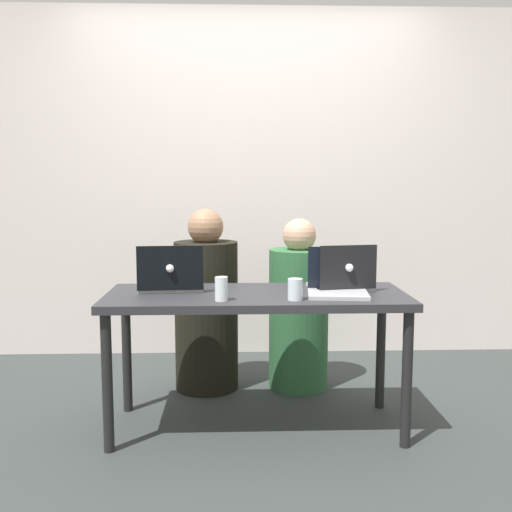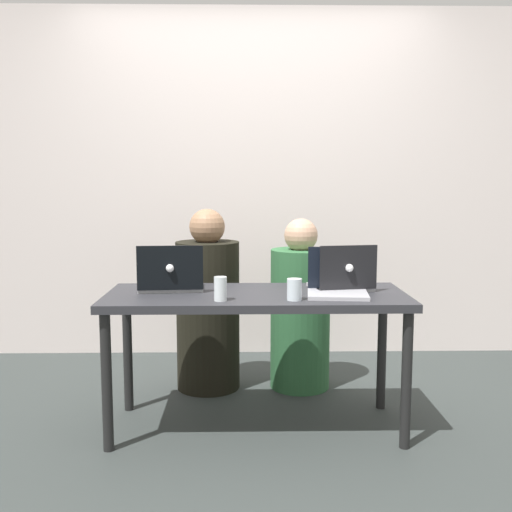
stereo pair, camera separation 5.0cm
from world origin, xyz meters
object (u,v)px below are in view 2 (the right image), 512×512
person_on_left (208,309)px  water_glass_right (294,291)px  laptop_front_right (337,285)px  water_glass_left (220,290)px  laptop_back_right (343,280)px  person_on_right (300,313)px  laptop_back_left (171,280)px

person_on_left → water_glass_right: bearing=104.5°
person_on_left → laptop_front_right: 0.99m
laptop_front_right → water_glass_right: bearing=-143.8°
water_glass_left → water_glass_right: size_ratio=1.11×
laptop_front_right → laptop_back_right: bearing=74.9°
water_glass_left → water_glass_right: 0.35m
laptop_back_right → person_on_left: bearing=-45.9°
person_on_left → water_glass_left: 0.85m
laptop_back_right → laptop_front_right: (-0.05, -0.12, -0.00)m
person_on_right → laptop_back_right: size_ratio=3.12×
person_on_left → laptop_back_left: person_on_left is taller
water_glass_right → laptop_back_left: bearing=156.7°
person_on_left → laptop_back_right: size_ratio=3.29×
laptop_back_right → laptop_front_right: size_ratio=1.06×
laptop_back_left → laptop_front_right: 0.84m
laptop_front_right → water_glass_left: laptop_front_right is taller
person_on_left → water_glass_left: size_ratio=9.62×
laptop_back_left → laptop_back_right: size_ratio=1.04×
person_on_right → laptop_back_right: (0.17, -0.54, 0.29)m
person_on_left → laptop_back_left: size_ratio=3.17×
water_glass_left → person_on_right: bearing=60.6°
person_on_right → laptop_front_right: (0.12, -0.67, 0.29)m
person_on_left → water_glass_left: person_on_left is taller
laptop_front_right → water_glass_left: 0.59m
laptop_front_right → water_glass_right: size_ratio=3.07×
laptop_front_right → person_on_right: bearing=106.1°
laptop_back_left → water_glass_left: 0.38m
water_glass_right → person_on_left: bearing=119.9°
person_on_left → laptop_back_right: (0.73, -0.54, 0.27)m
person_on_right → laptop_back_right: person_on_right is taller
person_on_right → person_on_left: bearing=15.5°
laptop_back_right → laptop_back_left: bearing=-9.9°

